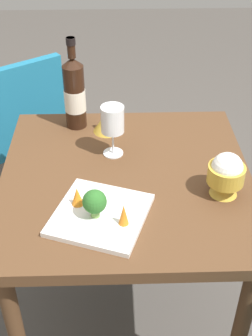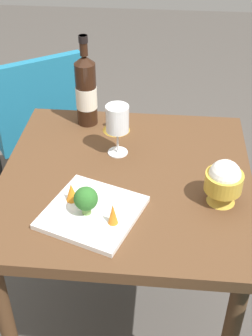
{
  "view_description": "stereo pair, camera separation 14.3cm",
  "coord_description": "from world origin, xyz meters",
  "px_view_note": "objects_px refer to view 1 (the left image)",
  "views": [
    {
      "loc": [
        -0.04,
        -1.14,
        1.61
      ],
      "look_at": [
        0.0,
        0.0,
        0.76
      ],
      "focal_mm": 48.67,
      "sensor_mm": 36.0,
      "label": 1
    },
    {
      "loc": [
        0.11,
        -1.14,
        1.61
      ],
      "look_at": [
        0.0,
        0.0,
        0.76
      ],
      "focal_mm": 48.67,
      "sensor_mm": 36.0,
      "label": 2
    }
  ],
  "objects_px": {
    "chair_near_window": "(18,126)",
    "rice_bowl": "(226,174)",
    "serving_plate": "(100,215)",
    "broccoli_floret": "(95,202)",
    "rice_bowl_lid": "(107,122)",
    "carrot_garnish_left": "(77,196)",
    "carrot_garnish_right": "(124,214)",
    "wine_glass": "(113,121)",
    "wine_bottle": "(75,93)"
  },
  "relations": [
    {
      "from": "chair_near_window",
      "to": "rice_bowl",
      "type": "relative_size",
      "value": 6.0
    },
    {
      "from": "rice_bowl",
      "to": "serving_plate",
      "type": "height_order",
      "value": "rice_bowl"
    },
    {
      "from": "broccoli_floret",
      "to": "serving_plate",
      "type": "bearing_deg",
      "value": 39.81
    },
    {
      "from": "rice_bowl_lid",
      "to": "serving_plate",
      "type": "distance_m",
      "value": 0.46
    },
    {
      "from": "serving_plate",
      "to": "carrot_garnish_left",
      "type": "xyz_separation_m",
      "value": [
        -0.07,
        0.04,
        0.04
      ]
    },
    {
      "from": "broccoli_floret",
      "to": "carrot_garnish_right",
      "type": "relative_size",
      "value": 1.3
    },
    {
      "from": "wine_glass",
      "to": "carrot_garnish_right",
      "type": "height_order",
      "value": "wine_glass"
    },
    {
      "from": "rice_bowl",
      "to": "broccoli_floret",
      "type": "bearing_deg",
      "value": -164.65
    },
    {
      "from": "wine_glass",
      "to": "carrot_garnish_right",
      "type": "xyz_separation_m",
      "value": [
        0.03,
        -0.36,
        -0.08
      ]
    },
    {
      "from": "carrot_garnish_right",
      "to": "chair_near_window",
      "type": "bearing_deg",
      "value": 117.53
    },
    {
      "from": "chair_near_window",
      "to": "rice_bowl_lid",
      "type": "distance_m",
      "value": 0.61
    },
    {
      "from": "carrot_garnish_left",
      "to": "carrot_garnish_right",
      "type": "relative_size",
      "value": 0.88
    },
    {
      "from": "rice_bowl",
      "to": "broccoli_floret",
      "type": "distance_m",
      "value": 0.4
    },
    {
      "from": "rice_bowl_lid",
      "to": "carrot_garnish_left",
      "type": "xyz_separation_m",
      "value": [
        -0.08,
        -0.42,
        0.01
      ]
    },
    {
      "from": "wine_glass",
      "to": "rice_bowl",
      "type": "height_order",
      "value": "wine_glass"
    },
    {
      "from": "wine_bottle",
      "to": "rice_bowl",
      "type": "distance_m",
      "value": 0.62
    },
    {
      "from": "rice_bowl",
      "to": "broccoli_floret",
      "type": "relative_size",
      "value": 1.65
    },
    {
      "from": "carrot_garnish_left",
      "to": "chair_near_window",
      "type": "bearing_deg",
      "value": 112.48
    },
    {
      "from": "wine_bottle",
      "to": "carrot_garnish_left",
      "type": "bearing_deg",
      "value": -86.33
    },
    {
      "from": "rice_bowl",
      "to": "serving_plate",
      "type": "bearing_deg",
      "value": -165.75
    },
    {
      "from": "broccoli_floret",
      "to": "carrot_garnish_left",
      "type": "relative_size",
      "value": 1.48
    },
    {
      "from": "rice_bowl",
      "to": "serving_plate",
      "type": "xyz_separation_m",
      "value": [
        -0.37,
        -0.09,
        -0.07
      ]
    },
    {
      "from": "carrot_garnish_left",
      "to": "wine_bottle",
      "type": "bearing_deg",
      "value": 93.67
    },
    {
      "from": "rice_bowl",
      "to": "broccoli_floret",
      "type": "height_order",
      "value": "rice_bowl"
    },
    {
      "from": "rice_bowl_lid",
      "to": "serving_plate",
      "type": "xyz_separation_m",
      "value": [
        -0.02,
        -0.46,
        -0.03
      ]
    },
    {
      "from": "wine_bottle",
      "to": "broccoli_floret",
      "type": "distance_m",
      "value": 0.53
    },
    {
      "from": "wine_bottle",
      "to": "carrot_garnish_right",
      "type": "xyz_separation_m",
      "value": [
        0.16,
        -0.55,
        -0.08
      ]
    },
    {
      "from": "rice_bowl_lid",
      "to": "broccoli_floret",
      "type": "relative_size",
      "value": 1.17
    },
    {
      "from": "chair_near_window",
      "to": "serving_plate",
      "type": "bearing_deg",
      "value": -99.05
    },
    {
      "from": "wine_glass",
      "to": "carrot_garnish_right",
      "type": "relative_size",
      "value": 2.72
    },
    {
      "from": "broccoli_floret",
      "to": "rice_bowl_lid",
      "type": "bearing_deg",
      "value": 86.23
    },
    {
      "from": "carrot_garnish_right",
      "to": "rice_bowl_lid",
      "type": "bearing_deg",
      "value": 95.37
    },
    {
      "from": "wine_glass",
      "to": "wine_bottle",
      "type": "bearing_deg",
      "value": 125.31
    },
    {
      "from": "wine_bottle",
      "to": "carrot_garnish_left",
      "type": "relative_size",
      "value": 5.78
    },
    {
      "from": "chair_near_window",
      "to": "carrot_garnish_left",
      "type": "distance_m",
      "value": 0.9
    },
    {
      "from": "rice_bowl",
      "to": "carrot_garnish_right",
      "type": "relative_size",
      "value": 2.15
    },
    {
      "from": "serving_plate",
      "to": "chair_near_window",
      "type": "bearing_deg",
      "value": 115.25
    },
    {
      "from": "chair_near_window",
      "to": "wine_glass",
      "type": "relative_size",
      "value": 4.75
    },
    {
      "from": "wine_bottle",
      "to": "serving_plate",
      "type": "distance_m",
      "value": 0.53
    },
    {
      "from": "wine_glass",
      "to": "rice_bowl_lid",
      "type": "relative_size",
      "value": 1.79
    },
    {
      "from": "wine_glass",
      "to": "broccoli_floret",
      "type": "height_order",
      "value": "wine_glass"
    },
    {
      "from": "rice_bowl_lid",
      "to": "carrot_garnish_left",
      "type": "relative_size",
      "value": 1.72
    },
    {
      "from": "broccoli_floret",
      "to": "carrot_garnish_right",
      "type": "xyz_separation_m",
      "value": [
        0.08,
        -0.03,
        -0.02
      ]
    },
    {
      "from": "rice_bowl",
      "to": "chair_near_window",
      "type": "bearing_deg",
      "value": 135.76
    },
    {
      "from": "carrot_garnish_left",
      "to": "carrot_garnish_right",
      "type": "xyz_separation_m",
      "value": [
        0.13,
        -0.09,
        0.0
      ]
    },
    {
      "from": "chair_near_window",
      "to": "serving_plate",
      "type": "xyz_separation_m",
      "value": [
        0.39,
        -0.84,
        0.21
      ]
    },
    {
      "from": "broccoli_floret",
      "to": "chair_near_window",
      "type": "bearing_deg",
      "value": 114.19
    },
    {
      "from": "rice_bowl_lid",
      "to": "chair_near_window",
      "type": "bearing_deg",
      "value": 137.56
    },
    {
      "from": "wine_bottle",
      "to": "rice_bowl",
      "type": "relative_size",
      "value": 2.36
    },
    {
      "from": "rice_bowl",
      "to": "rice_bowl_lid",
      "type": "height_order",
      "value": "rice_bowl"
    }
  ]
}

